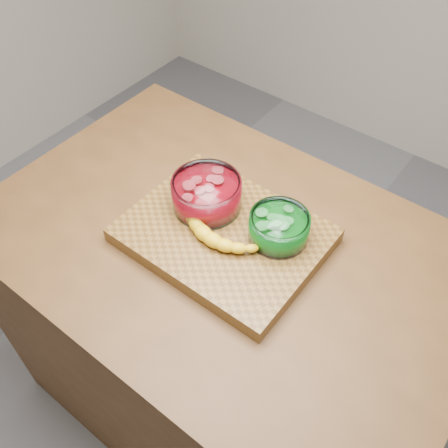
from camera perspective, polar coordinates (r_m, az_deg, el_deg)
The scene contains 6 objects.
ground at distance 1.98m, azimuth 0.00°, elevation -18.93°, with size 3.50×3.50×0.00m, color slate.
counter at distance 1.57m, azimuth 0.00°, elevation -12.52°, with size 1.20×0.80×0.90m, color #4E3017.
cutting_board at distance 1.19m, azimuth 0.00°, elevation -1.29°, with size 0.45×0.35×0.04m, color brown.
bowl_red at distance 1.20m, azimuth -1.99°, elevation 3.42°, with size 0.17×0.17×0.08m.
bowl_green at distance 1.14m, azimuth 6.29°, elevation -0.38°, with size 0.14×0.14×0.06m.
banana at distance 1.16m, azimuth -0.64°, elevation -0.19°, with size 0.26×0.14×0.04m, color gold, non-canonical shape.
Camera 1 is at (0.47, -0.61, 1.82)m, focal length 40.00 mm.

